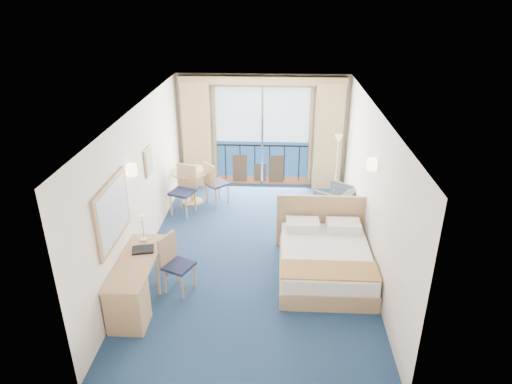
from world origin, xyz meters
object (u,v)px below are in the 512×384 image
(armchair, at_px, (336,203))
(round_table, at_px, (191,179))
(nightstand, at_px, (346,220))
(floor_lamp, at_px, (338,150))
(table_chair_a, at_px, (214,181))
(table_chair_b, at_px, (184,187))
(desk, at_px, (130,297))
(desk_chair, at_px, (174,260))
(bed, at_px, (325,259))

(armchair, xyz_separation_m, round_table, (-3.17, 0.57, 0.23))
(nightstand, distance_m, floor_lamp, 1.98)
(table_chair_a, relative_size, table_chair_b, 0.93)
(nightstand, xyz_separation_m, round_table, (-3.30, 1.24, 0.29))
(table_chair_b, bearing_deg, round_table, 103.02)
(nightstand, xyz_separation_m, desk, (-3.48, -2.79, 0.13))
(desk_chair, height_order, table_chair_a, table_chair_a)
(armchair, distance_m, floor_lamp, 1.37)
(armchair, xyz_separation_m, desk_chair, (-2.86, -2.67, 0.20))
(bed, height_order, desk_chair, bed)
(desk, height_order, desk_chair, desk_chair)
(table_chair_a, bearing_deg, floor_lamp, -121.44)
(armchair, bearing_deg, table_chair_b, -54.23)
(nightstand, relative_size, table_chair_b, 0.53)
(desk, relative_size, desk_chair, 1.66)
(desk, xyz_separation_m, table_chair_b, (0.12, 3.54, 0.18))
(bed, height_order, armchair, bed)
(floor_lamp, bearing_deg, desk_chair, -127.99)
(nightstand, height_order, round_table, round_table)
(nightstand, bearing_deg, desk_chair, -146.25)
(desk, xyz_separation_m, desk_chair, (0.48, 0.79, 0.13))
(floor_lamp, xyz_separation_m, desk_chair, (-2.97, -3.80, -0.57))
(floor_lamp, bearing_deg, table_chair_a, -167.32)
(bed, distance_m, table_chair_b, 3.58)
(bed, height_order, table_chair_b, table_chair_b)
(bed, relative_size, desk_chair, 2.04)
(armchair, xyz_separation_m, table_chair_b, (-3.23, 0.07, 0.26))
(nightstand, height_order, armchair, armchair)
(armchair, height_order, desk_chair, desk_chair)
(nightstand, height_order, table_chair_b, table_chair_b)
(table_chair_a, distance_m, table_chair_b, 0.72)
(bed, xyz_separation_m, nightstand, (0.54, 1.44, -0.01))
(round_table, bearing_deg, table_chair_a, -6.82)
(armchair, height_order, table_chair_b, table_chair_b)
(desk, distance_m, desk_chair, 0.94)
(round_table, xyz_separation_m, table_chair_a, (0.52, -0.06, -0.02))
(floor_lamp, height_order, table_chair_a, floor_lamp)
(desk_chair, bearing_deg, floor_lamp, -13.71)
(floor_lamp, bearing_deg, bed, -99.12)
(desk_chair, relative_size, table_chair_a, 0.98)
(desk_chair, relative_size, round_table, 1.15)
(desk_chair, xyz_separation_m, table_chair_a, (0.21, 3.18, 0.01))
(table_chair_b, bearing_deg, nightstand, 7.13)
(nightstand, relative_size, desk_chair, 0.59)
(floor_lamp, distance_m, table_chair_a, 2.89)
(round_table, bearing_deg, desk, -92.46)
(round_table, height_order, table_chair_a, table_chair_a)
(desk, bearing_deg, desk_chair, 58.68)
(desk_chair, distance_m, table_chair_b, 2.77)
(floor_lamp, distance_m, round_table, 3.37)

